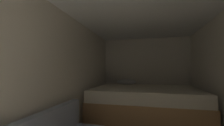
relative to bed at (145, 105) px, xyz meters
The scene contains 4 objects.
wall_back 1.15m from the bed, 89.74° to the left, with size 2.56×0.05×2.14m, color beige.
wall_left 2.03m from the bed, 130.88° to the right, with size 0.05×4.71×2.14m, color beige.
ceiling_slab 2.29m from the bed, 89.83° to the right, with size 2.56×4.71×0.05m, color white.
bed is the anchor object (origin of this frame).
Camera 1 is at (0.08, -0.52, 1.21)m, focal length 23.50 mm.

